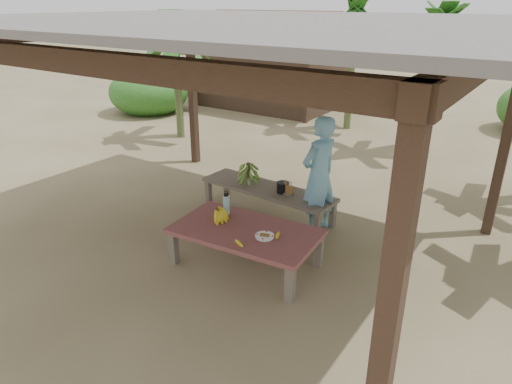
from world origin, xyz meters
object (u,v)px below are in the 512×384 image
Objects in this scene: ripe_banana_bunch at (217,214)px; woman at (319,175)px; plate at (265,236)px; cooking_pot at (283,188)px; work_table at (246,234)px; bench at (267,191)px; water_flask at (226,204)px.

ripe_banana_bunch is 0.18× the size of woman.
ripe_banana_bunch reaches higher than plate.
cooking_pot is 0.67m from woman.
woman reaches higher than plate.
ripe_banana_bunch reaches higher than cooking_pot.
work_table is 1.51m from bench.
woman is (0.75, 1.37, 0.26)m from ripe_banana_bunch.
ripe_banana_bunch is 1.29× the size of plate.
cooking_pot is (-0.30, 1.37, 0.09)m from work_table.
work_table is at bearing -25.92° from water_flask.
cooking_pot is at bearing 83.27° from ripe_banana_bunch.
bench is at bearing -75.46° from woman.
bench is at bearing 95.31° from ripe_banana_bunch.
woman reaches higher than work_table.
water_flask reaches higher than plate.
woman is at bearing 91.08° from plate.
ripe_banana_bunch is 0.23m from water_flask.
water_flask is (0.11, -1.16, 0.24)m from bench.
water_flask is 1.16m from cooking_pot.
work_table is 0.33m from plate.
water_flask is at bearing 148.86° from work_table.
cooking_pot is (0.29, -0.02, 0.13)m from bench.
plate is at bearing -66.67° from cooking_pot.
cooking_pot is at bearing 96.98° from work_table.
plate is at bearing -19.12° from water_flask.
plate is at bearing -3.72° from ripe_banana_bunch.
plate reaches higher than work_table.
water_flask is (-0.79, 0.27, 0.12)m from plate.
cooking_pot is 0.11× the size of woman.
bench is 1.70m from plate.
plate is at bearing -55.45° from bench.
bench is at bearing 107.60° from work_table.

